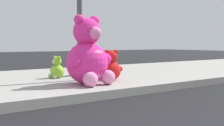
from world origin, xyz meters
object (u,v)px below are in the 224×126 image
object	(u,v)px
plush_teal	(83,63)
plush_lime	(57,69)
plush_red	(111,68)
plush_pink_large	(88,57)

from	to	relation	value
plush_teal	plush_lime	world-z (taller)	plush_teal
plush_red	plush_teal	xyz separation A→B (m)	(-0.06, 1.10, 0.03)
plush_red	plush_teal	distance (m)	1.11
plush_pink_large	plush_teal	bearing A→B (deg)	64.29
plush_red	plush_lime	distance (m)	1.27
plush_red	plush_lime	xyz separation A→B (m)	(-0.82, 0.96, -0.06)
plush_pink_large	plush_lime	size ratio (longest dim) A/B	2.65
plush_lime	plush_red	bearing A→B (deg)	-49.34
plush_teal	plush_pink_large	bearing A→B (deg)	-115.71
plush_red	plush_lime	world-z (taller)	plush_red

